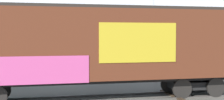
# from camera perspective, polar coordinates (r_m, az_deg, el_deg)

# --- Properties ---
(ground_plane) EXTENTS (260.00, 260.00, 0.00)m
(ground_plane) POSITION_cam_1_polar(r_m,az_deg,el_deg) (14.09, -5.25, -9.14)
(ground_plane) COLOR slate
(track) EXTENTS (59.99, 5.17, 0.08)m
(track) POSITION_cam_1_polar(r_m,az_deg,el_deg) (14.33, 0.83, -8.77)
(track) COLOR #4C4742
(track) RESTS_ON ground_plane
(freight_car) EXTENTS (15.29, 3.63, 4.26)m
(freight_car) POSITION_cam_1_polar(r_m,az_deg,el_deg) (13.82, -3.68, 0.84)
(freight_car) COLOR #5B2B19
(freight_car) RESTS_ON ground_plane
(flagpole) EXTENTS (1.15, 1.32, 7.55)m
(flagpole) POSITION_cam_1_polar(r_m,az_deg,el_deg) (27.83, 7.35, 7.06)
(flagpole) COLOR silver
(flagpole) RESTS_ON ground_plane
(hillside) EXTENTS (125.86, 30.04, 18.01)m
(hillside) POSITION_cam_1_polar(r_m,az_deg,el_deg) (69.39, -8.37, 6.07)
(hillside) COLOR silver
(hillside) RESTS_ON ground_plane
(parked_car_green) EXTENTS (4.81, 2.65, 1.76)m
(parked_car_green) POSITION_cam_1_polar(r_m,az_deg,el_deg) (20.31, -18.13, -3.13)
(parked_car_green) COLOR #1E5933
(parked_car_green) RESTS_ON ground_plane
(parked_car_black) EXTENTS (4.30, 1.95, 1.59)m
(parked_car_black) POSITION_cam_1_polar(r_m,az_deg,el_deg) (20.67, -2.42, -3.08)
(parked_car_black) COLOR black
(parked_car_black) RESTS_ON ground_plane
(parked_car_red) EXTENTS (4.75, 2.47, 1.79)m
(parked_car_red) POSITION_cam_1_polar(r_m,az_deg,el_deg) (21.50, 12.84, -2.62)
(parked_car_red) COLOR #B21E1E
(parked_car_red) RESTS_ON ground_plane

